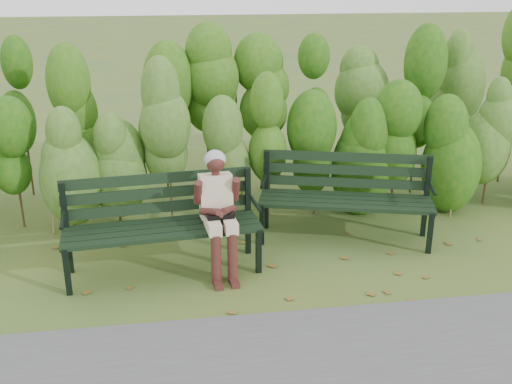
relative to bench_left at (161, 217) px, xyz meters
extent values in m
plane|color=#3A5D2B|center=(1.04, -0.16, -0.60)|extent=(80.00, 80.00, 0.00)
cylinder|color=#47381E|center=(-1.71, 1.14, -0.20)|extent=(0.03, 0.03, 0.80)
ellipsoid|color=#345B0E|center=(-1.71, 1.14, 0.44)|extent=(0.64, 0.64, 1.44)
cylinder|color=#47381E|center=(-1.10, 1.14, -0.20)|extent=(0.03, 0.03, 0.80)
ellipsoid|color=#345B0E|center=(-1.10, 1.14, 0.44)|extent=(0.64, 0.64, 1.44)
cylinder|color=#47381E|center=(-0.48, 1.14, -0.20)|extent=(0.03, 0.03, 0.80)
ellipsoid|color=#345B0E|center=(-0.48, 1.14, 0.44)|extent=(0.64, 0.64, 1.44)
cylinder|color=#47381E|center=(0.13, 1.14, -0.20)|extent=(0.03, 0.03, 0.80)
ellipsoid|color=#345B0E|center=(0.13, 1.14, 0.44)|extent=(0.64, 0.64, 1.44)
cylinder|color=#47381E|center=(0.74, 1.14, -0.20)|extent=(0.03, 0.03, 0.80)
ellipsoid|color=#345B0E|center=(0.74, 1.14, 0.44)|extent=(0.64, 0.64, 1.44)
cylinder|color=#47381E|center=(1.35, 1.14, -0.20)|extent=(0.03, 0.03, 0.80)
ellipsoid|color=#345B0E|center=(1.35, 1.14, 0.44)|extent=(0.64, 0.64, 1.44)
cylinder|color=#47381E|center=(1.96, 1.14, -0.20)|extent=(0.03, 0.03, 0.80)
ellipsoid|color=#345B0E|center=(1.96, 1.14, 0.44)|extent=(0.64, 0.64, 1.44)
cylinder|color=#47381E|center=(2.57, 1.14, -0.20)|extent=(0.03, 0.03, 0.80)
ellipsoid|color=#345B0E|center=(2.57, 1.14, 0.44)|extent=(0.64, 0.64, 1.44)
cylinder|color=#47381E|center=(3.19, 1.14, -0.20)|extent=(0.03, 0.03, 0.80)
ellipsoid|color=#345B0E|center=(3.19, 1.14, 0.44)|extent=(0.64, 0.64, 1.44)
cylinder|color=#47381E|center=(3.80, 1.14, -0.20)|extent=(0.03, 0.03, 0.80)
ellipsoid|color=#345B0E|center=(3.80, 1.14, 0.44)|extent=(0.64, 0.64, 1.44)
cylinder|color=#47381E|center=(4.41, 1.14, -0.20)|extent=(0.03, 0.03, 0.80)
ellipsoid|color=#345B0E|center=(4.41, 1.14, 0.44)|extent=(0.64, 0.64, 1.44)
cylinder|color=#47381E|center=(-1.64, 2.14, -0.05)|extent=(0.04, 0.04, 1.10)
ellipsoid|color=#184F12|center=(-1.64, 2.14, 0.83)|extent=(0.70, 0.70, 1.98)
cylinder|color=#47381E|center=(-0.88, 2.14, -0.05)|extent=(0.04, 0.04, 1.10)
ellipsoid|color=#184F12|center=(-0.88, 2.14, 0.83)|extent=(0.70, 0.70, 1.98)
cylinder|color=#47381E|center=(-0.11, 2.14, -0.05)|extent=(0.04, 0.04, 1.10)
ellipsoid|color=#184F12|center=(-0.11, 2.14, 0.83)|extent=(0.70, 0.70, 1.98)
cylinder|color=#47381E|center=(0.66, 2.14, -0.05)|extent=(0.04, 0.04, 1.10)
ellipsoid|color=#184F12|center=(0.66, 2.14, 0.83)|extent=(0.70, 0.70, 1.98)
cylinder|color=#47381E|center=(1.43, 2.14, -0.05)|extent=(0.04, 0.04, 1.10)
ellipsoid|color=#184F12|center=(1.43, 2.14, 0.83)|extent=(0.70, 0.70, 1.98)
cylinder|color=#47381E|center=(2.20, 2.14, -0.05)|extent=(0.04, 0.04, 1.10)
ellipsoid|color=#184F12|center=(2.20, 2.14, 0.83)|extent=(0.70, 0.70, 1.98)
cylinder|color=#47381E|center=(2.96, 2.14, -0.05)|extent=(0.04, 0.04, 1.10)
ellipsoid|color=#184F12|center=(2.96, 2.14, 0.83)|extent=(0.70, 0.70, 1.98)
cylinder|color=#47381E|center=(3.73, 2.14, -0.05)|extent=(0.04, 0.04, 1.10)
ellipsoid|color=#184F12|center=(3.73, 2.14, 0.83)|extent=(0.70, 0.70, 1.98)
cylinder|color=#47381E|center=(4.50, 2.14, -0.05)|extent=(0.04, 0.04, 1.10)
ellipsoid|color=#184F12|center=(4.50, 2.14, 0.83)|extent=(0.70, 0.70, 1.98)
cylinder|color=#47381E|center=(5.27, 2.14, -0.05)|extent=(0.04, 0.04, 1.10)
cube|color=brown|center=(0.38, 0.50, -0.60)|extent=(0.11, 0.11, 0.01)
cube|color=brown|center=(3.75, 0.22, -0.60)|extent=(0.11, 0.11, 0.01)
cube|color=brown|center=(3.32, -0.43, -0.60)|extent=(0.11, 0.10, 0.01)
cube|color=brown|center=(-1.71, 0.34, -0.60)|extent=(0.11, 0.11, 0.01)
cube|color=brown|center=(-0.19, -1.32, -0.60)|extent=(0.09, 0.07, 0.01)
cube|color=brown|center=(-1.01, -0.14, -0.60)|extent=(0.10, 0.08, 0.01)
cube|color=brown|center=(3.25, -1.22, -0.60)|extent=(0.10, 0.11, 0.01)
cube|color=brown|center=(1.09, 0.09, -0.60)|extent=(0.11, 0.09, 0.01)
cube|color=brown|center=(1.75, -0.04, -0.60)|extent=(0.09, 0.11, 0.01)
cube|color=brown|center=(-1.37, 0.48, -0.60)|extent=(0.09, 0.11, 0.01)
cube|color=brown|center=(-1.69, 0.59, -0.60)|extent=(0.11, 0.11, 0.01)
cube|color=brown|center=(1.03, -0.33, -0.60)|extent=(0.09, 0.11, 0.01)
cube|color=brown|center=(0.03, -0.27, -0.60)|extent=(0.10, 0.09, 0.01)
cube|color=brown|center=(0.98, -0.37, -0.60)|extent=(0.09, 0.10, 0.01)
cube|color=brown|center=(3.36, -0.32, -0.60)|extent=(0.11, 0.11, 0.01)
cube|color=brown|center=(3.43, -0.88, -0.60)|extent=(0.11, 0.10, 0.01)
cube|color=brown|center=(1.58, -0.71, -0.60)|extent=(0.09, 0.10, 0.01)
cube|color=brown|center=(2.92, 0.21, -0.60)|extent=(0.10, 0.08, 0.01)
cube|color=brown|center=(0.55, 0.59, -0.60)|extent=(0.08, 0.10, 0.01)
cube|color=brown|center=(2.71, -0.21, -0.60)|extent=(0.10, 0.08, 0.01)
cube|color=brown|center=(-0.67, -0.26, -0.60)|extent=(0.10, 0.09, 0.01)
cube|color=brown|center=(1.04, 0.08, -0.60)|extent=(0.10, 0.08, 0.01)
cube|color=brown|center=(-0.80, -0.11, -0.60)|extent=(0.11, 0.11, 0.01)
cube|color=brown|center=(-0.29, -0.12, -0.60)|extent=(0.11, 0.10, 0.01)
cube|color=black|center=(0.03, -0.34, -0.09)|extent=(2.04, 0.31, 0.05)
cube|color=black|center=(0.02, -0.19, -0.09)|extent=(2.04, 0.31, 0.05)
cube|color=black|center=(0.00, -0.05, -0.09)|extent=(2.04, 0.31, 0.05)
cube|color=black|center=(-0.01, 0.09, -0.09)|extent=(2.04, 0.31, 0.05)
cube|color=black|center=(-0.02, 0.19, 0.03)|extent=(2.04, 0.25, 0.12)
cube|color=black|center=(-0.02, 0.21, 0.19)|extent=(2.04, 0.25, 0.12)
cube|color=black|center=(-0.02, 0.23, 0.35)|extent=(2.04, 0.25, 0.12)
cube|color=black|center=(-0.94, -0.44, -0.35)|extent=(0.06, 0.06, 0.51)
cube|color=black|center=(-0.98, 0.05, -0.09)|extent=(0.06, 0.06, 1.02)
cube|color=black|center=(-0.96, -0.21, -0.11)|extent=(0.11, 0.57, 0.05)
cylinder|color=black|center=(-0.95, -0.27, 0.14)|extent=(0.08, 0.43, 0.04)
cube|color=black|center=(1.00, -0.26, -0.35)|extent=(0.06, 0.06, 0.51)
cube|color=black|center=(0.96, 0.22, -0.09)|extent=(0.06, 0.06, 1.02)
cube|color=black|center=(0.98, -0.04, -0.11)|extent=(0.11, 0.57, 0.05)
cylinder|color=black|center=(0.99, -0.09, 0.14)|extent=(0.08, 0.43, 0.04)
cube|color=black|center=(2.08, 0.18, -0.10)|extent=(1.97, 0.67, 0.04)
cube|color=black|center=(2.12, 0.32, -0.10)|extent=(1.97, 0.67, 0.04)
cube|color=black|center=(2.16, 0.45, -0.10)|extent=(1.97, 0.67, 0.04)
cube|color=black|center=(2.19, 0.59, -0.10)|extent=(1.97, 0.67, 0.04)
cube|color=black|center=(2.22, 0.69, 0.03)|extent=(1.95, 0.61, 0.12)
cube|color=black|center=(2.23, 0.70, 0.18)|extent=(1.95, 0.61, 0.12)
cube|color=black|center=(2.23, 0.72, 0.34)|extent=(1.95, 0.61, 0.12)
cube|color=black|center=(1.15, 0.43, -0.35)|extent=(0.07, 0.07, 0.50)
cube|color=black|center=(1.28, 0.89, -0.10)|extent=(0.07, 0.07, 1.01)
cube|color=black|center=(1.21, 0.65, -0.12)|extent=(0.21, 0.55, 0.04)
cylinder|color=black|center=(1.20, 0.59, 0.13)|extent=(0.15, 0.41, 0.04)
cube|color=black|center=(3.00, -0.09, -0.35)|extent=(0.07, 0.07, 0.50)
cube|color=black|center=(3.13, 0.37, -0.10)|extent=(0.07, 0.07, 1.01)
cube|color=black|center=(3.06, 0.12, -0.12)|extent=(0.21, 0.55, 0.04)
cylinder|color=black|center=(3.05, 0.07, 0.13)|extent=(0.15, 0.41, 0.04)
cube|color=beige|center=(0.52, -0.28, -0.01)|extent=(0.17, 0.41, 0.12)
cube|color=beige|center=(0.69, -0.26, -0.01)|extent=(0.17, 0.41, 0.12)
cylinder|color=#461E1A|center=(0.54, -0.43, -0.33)|extent=(0.11, 0.11, 0.55)
cylinder|color=#461E1A|center=(0.70, -0.42, -0.33)|extent=(0.11, 0.11, 0.55)
cube|color=#461E1A|center=(0.54, -0.51, -0.57)|extent=(0.10, 0.19, 0.06)
cube|color=#461E1A|center=(0.71, -0.49, -0.57)|extent=(0.10, 0.19, 0.06)
cube|color=beige|center=(0.58, -0.02, 0.21)|extent=(0.36, 0.27, 0.49)
cylinder|color=#461E1A|center=(0.58, -0.03, 0.46)|extent=(0.08, 0.08, 0.09)
sphere|color=#461E1A|center=(0.58, -0.04, 0.59)|extent=(0.20, 0.20, 0.20)
ellipsoid|color=gray|center=(0.58, -0.02, 0.61)|extent=(0.23, 0.22, 0.20)
cylinder|color=#461E1A|center=(0.39, -0.11, 0.29)|extent=(0.10, 0.20, 0.29)
cylinder|color=#461E1A|center=(0.79, -0.07, 0.29)|extent=(0.10, 0.20, 0.29)
cylinder|color=#461E1A|center=(0.50, -0.22, 0.12)|extent=(0.23, 0.24, 0.12)
cylinder|color=#461E1A|center=(0.70, -0.20, 0.12)|extent=(0.20, 0.25, 0.12)
sphere|color=#461E1A|center=(0.61, -0.27, 0.10)|extent=(0.10, 0.10, 0.10)
cube|color=black|center=(0.60, -0.26, 0.03)|extent=(0.29, 0.14, 0.15)
camera|label=1|loc=(0.10, -5.91, 2.44)|focal=42.00mm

